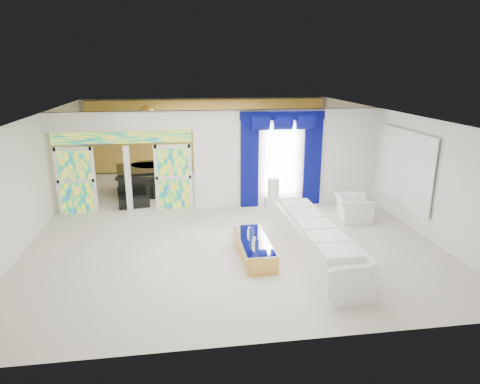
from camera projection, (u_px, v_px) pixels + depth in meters
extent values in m
plane|color=#B7AF9E|center=(224.00, 217.00, 12.46)|extent=(12.00, 12.00, 0.00)
cube|color=white|center=(288.00, 158.00, 13.28)|extent=(5.70, 0.18, 3.00)
cube|color=white|center=(121.00, 121.00, 12.24)|extent=(4.30, 0.18, 0.55)
cube|color=#994C3F|center=(76.00, 181.00, 12.53)|extent=(0.95, 0.04, 2.00)
cube|color=#994C3F|center=(174.00, 177.00, 12.93)|extent=(0.95, 0.04, 2.00)
cube|color=#994C3F|center=(122.00, 138.00, 12.38)|extent=(4.00, 0.05, 0.35)
cube|color=white|center=(281.00, 160.00, 13.17)|extent=(1.00, 0.02, 2.30)
cube|color=#030340|center=(250.00, 163.00, 13.02)|extent=(0.55, 0.10, 2.80)
cube|color=#030340|center=(312.00, 161.00, 13.29)|extent=(0.55, 0.10, 2.80)
cube|color=#030340|center=(283.00, 116.00, 12.75)|extent=(2.60, 0.12, 0.25)
cube|color=white|center=(405.00, 168.00, 11.76)|extent=(0.04, 2.70, 1.90)
cube|color=#BD7F2D|center=(208.00, 135.00, 17.63)|extent=(9.70, 0.12, 2.90)
cube|color=silver|center=(315.00, 243.00, 9.62)|extent=(1.08, 4.09, 0.77)
cube|color=gold|center=(254.00, 249.00, 9.77)|extent=(0.73, 1.93, 0.42)
cube|color=white|center=(283.00, 202.00, 13.23)|extent=(1.12, 0.40, 0.37)
cylinder|color=silver|center=(273.00, 188.00, 13.06)|extent=(0.36, 0.36, 0.58)
imported|color=silver|center=(353.00, 208.00, 12.17)|extent=(1.08, 1.19, 0.69)
cube|color=black|center=(138.00, 180.00, 14.72)|extent=(1.61, 1.96, 0.89)
cube|color=black|center=(134.00, 202.00, 13.28)|extent=(0.99, 0.51, 0.31)
cube|color=tan|center=(85.00, 180.00, 15.05)|extent=(0.58, 0.54, 0.72)
sphere|color=gold|center=(146.00, 115.00, 14.62)|extent=(0.60, 0.60, 0.60)
cylinder|color=navy|center=(257.00, 246.00, 9.16)|extent=(0.09, 0.09, 0.21)
cylinder|color=navy|center=(252.00, 229.00, 10.18)|extent=(0.08, 0.08, 0.15)
cylinder|color=silver|center=(249.00, 232.00, 10.02)|extent=(0.11, 0.11, 0.12)
cylinder|color=white|center=(254.00, 242.00, 9.43)|extent=(0.10, 0.10, 0.14)
cylinder|color=navy|center=(251.00, 234.00, 9.73)|extent=(0.08, 0.08, 0.24)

